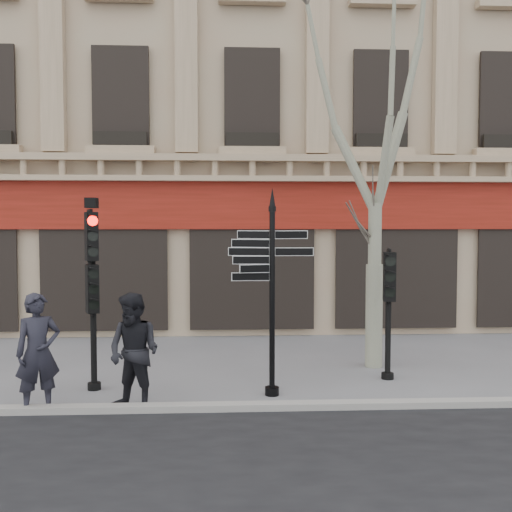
% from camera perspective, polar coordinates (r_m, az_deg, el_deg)
% --- Properties ---
extents(ground, '(80.00, 80.00, 0.00)m').
position_cam_1_polar(ground, '(11.07, 0.73, -12.88)').
color(ground, '#5D5E62').
rests_on(ground, ground).
extents(kerb, '(80.00, 0.25, 0.12)m').
position_cam_1_polar(kerb, '(9.72, 1.26, -14.80)').
color(kerb, gray).
rests_on(kerb, ground).
extents(building, '(28.00, 15.52, 18.00)m').
position_cam_1_polar(building, '(23.88, -1.21, 17.45)').
color(building, tan).
rests_on(building, ground).
extents(fingerpost, '(1.75, 1.75, 3.71)m').
position_cam_1_polar(fingerpost, '(10.10, 1.63, -0.06)').
color(fingerpost, black).
rests_on(fingerpost, ground).
extents(traffic_signal_main, '(0.47, 0.41, 3.55)m').
position_cam_1_polar(traffic_signal_main, '(10.88, -16.03, -1.28)').
color(traffic_signal_main, black).
rests_on(traffic_signal_main, ground).
extents(traffic_signal_secondary, '(0.47, 0.37, 2.53)m').
position_cam_1_polar(traffic_signal_secondary, '(11.54, 13.12, -3.39)').
color(traffic_signal_secondary, black).
rests_on(traffic_signal_secondary, ground).
extents(plane_tree, '(3.22, 3.22, 8.55)m').
position_cam_1_polar(plane_tree, '(12.78, 11.96, 16.36)').
color(plane_tree, '#9C9880').
rests_on(plane_tree, ground).
extents(pedestrian_a, '(0.85, 0.75, 1.95)m').
position_cam_1_polar(pedestrian_a, '(10.04, -20.96, -9.02)').
color(pedestrian_a, black).
rests_on(pedestrian_a, ground).
extents(pedestrian_b, '(1.17, 1.08, 1.94)m').
position_cam_1_polar(pedestrian_b, '(9.68, -12.11, -9.37)').
color(pedestrian_b, black).
rests_on(pedestrian_b, ground).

